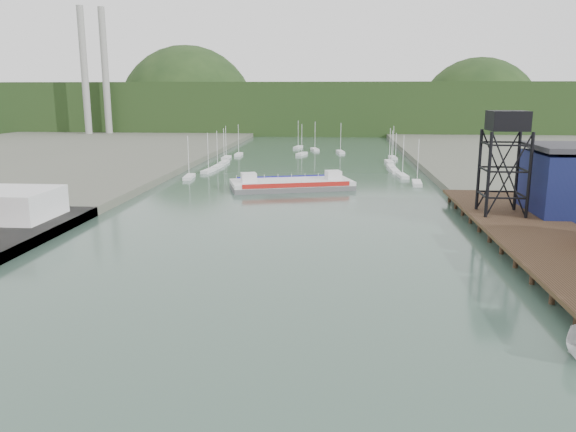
# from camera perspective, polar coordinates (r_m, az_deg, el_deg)

# --- Properties ---
(ground) EXTENTS (600.00, 600.00, 0.00)m
(ground) POSITION_cam_1_polar(r_m,az_deg,el_deg) (38.87, -10.10, -20.18)
(ground) COLOR #2A4237
(ground) RESTS_ON ground
(east_pier) EXTENTS (14.00, 70.00, 2.45)m
(east_pier) POSITION_cam_1_polar(r_m,az_deg,el_deg) (83.55, 24.37, -1.81)
(east_pier) COLOR black
(east_pier) RESTS_ON ground
(lift_tower) EXTENTS (6.50, 6.50, 16.00)m
(lift_tower) POSITION_cam_1_polar(r_m,az_deg,el_deg) (93.28, 21.37, 8.39)
(lift_tower) COLOR black
(lift_tower) RESTS_ON east_pier
(marina_sailboats) EXTENTS (57.71, 92.65, 0.90)m
(marina_sailboats) POSITION_cam_1_polar(r_m,az_deg,el_deg) (171.44, 2.02, 5.54)
(marina_sailboats) COLOR silver
(marina_sailboats) RESTS_ON ground
(smokestacks) EXTENTS (11.20, 8.20, 60.00)m
(smokestacks) POSITION_cam_1_polar(r_m,az_deg,el_deg) (288.20, -19.01, 13.58)
(smokestacks) COLOR gray
(smokestacks) RESTS_ON ground
(distant_hills) EXTENTS (500.00, 120.00, 80.00)m
(distant_hills) POSITION_cam_1_polar(r_m,az_deg,el_deg) (333.28, 2.88, 10.60)
(distant_hills) COLOR black
(distant_hills) RESTS_ON ground
(chain_ferry) EXTENTS (28.39, 17.71, 3.81)m
(chain_ferry) POSITION_cam_1_polar(r_m,az_deg,el_deg) (124.26, 0.37, 3.27)
(chain_ferry) COLOR #555557
(chain_ferry) RESTS_ON ground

